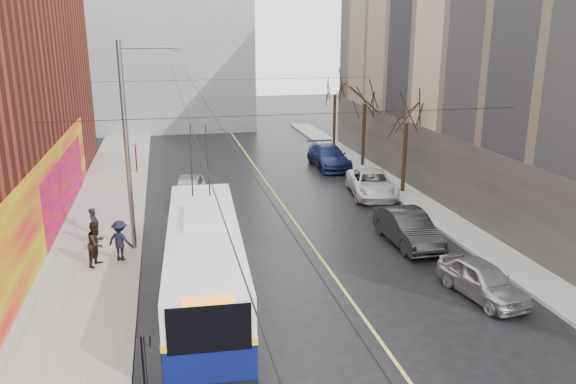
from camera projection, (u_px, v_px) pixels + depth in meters
name	position (u px, v px, depth m)	size (l,w,h in m)	color
ground	(340.00, 357.00, 16.72)	(140.00, 140.00, 0.00)	black
sidewalk_left	(99.00, 237.00, 26.29)	(4.00, 60.00, 0.15)	gray
sidewalk_right	(433.00, 212.00, 29.84)	(2.00, 60.00, 0.15)	gray
lane_line	(287.00, 212.00, 30.17)	(0.12, 50.00, 0.01)	#BFB74C
building_right	(559.00, 56.00, 31.20)	(14.06, 36.00, 16.00)	tan
building_far	(145.00, 35.00, 55.19)	(20.50, 12.10, 18.00)	gray
streetlight_pole	(130.00, 143.00, 23.48)	(2.65, 0.60, 9.00)	slate
catenary_wires	(206.00, 95.00, 28.32)	(18.00, 60.00, 0.22)	black
tree_near	(407.00, 110.00, 32.24)	(3.20, 3.20, 6.40)	black
tree_mid	(365.00, 93.00, 38.73)	(3.20, 3.20, 6.68)	black
tree_far	(335.00, 85.00, 45.33)	(3.20, 3.20, 6.57)	black
puddle	(180.00, 362.00, 16.46)	(2.85, 3.34, 0.01)	black
pigeons_flying	(227.00, 86.00, 23.81)	(2.41, 3.14, 0.98)	slate
trolleybus	(205.00, 262.00, 19.72)	(3.18, 11.68, 5.48)	#090F44
parked_car_a	(482.00, 280.00, 20.34)	(1.56, 3.89, 1.32)	#A8A9AD
parked_car_b	(408.00, 228.00, 25.41)	(1.63, 4.68, 1.54)	#242426
parked_car_c	(372.00, 184.00, 32.94)	(2.41, 5.23, 1.45)	silver
parked_car_d	(329.00, 157.00, 39.79)	(2.19, 5.40, 1.57)	navy
following_car	(188.00, 189.00, 31.72)	(1.75, 4.36, 1.49)	#ABACB0
pedestrian_a	(94.00, 226.00, 25.03)	(0.60, 0.40, 1.66)	black
pedestrian_b	(97.00, 243.00, 22.66)	(0.91, 0.71, 1.87)	black
pedestrian_c	(120.00, 240.00, 23.18)	(1.12, 0.64, 1.73)	black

